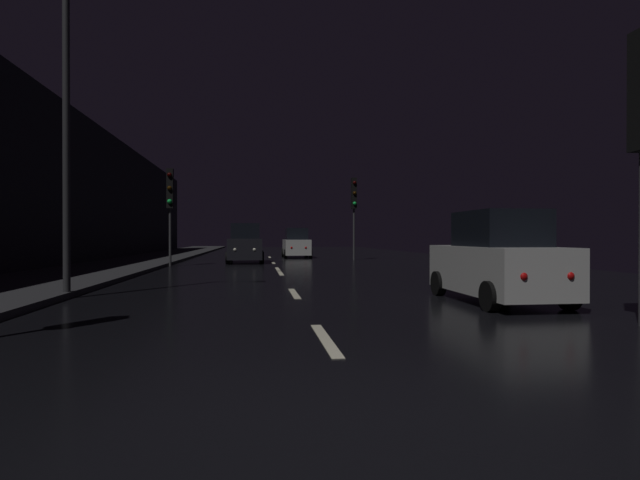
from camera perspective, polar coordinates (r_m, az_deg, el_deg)
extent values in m
cube|color=black|center=(28.28, -5.44, -2.53)|extent=(27.06, 84.00, 0.02)
cube|color=#28282B|center=(28.97, -20.10, -2.31)|extent=(4.40, 84.00, 0.15)
cube|color=black|center=(26.42, -27.34, 5.50)|extent=(0.80, 63.00, 7.59)
cube|color=beige|center=(6.93, 0.61, -11.30)|extent=(0.16, 2.20, 0.01)
cube|color=beige|center=(12.40, -2.97, -6.13)|extent=(0.16, 2.20, 0.01)
cube|color=beige|center=(19.28, -4.54, -3.82)|extent=(0.16, 2.20, 0.01)
cube|color=beige|center=(21.88, -4.88, -3.32)|extent=(0.16, 2.20, 0.01)
cube|color=beige|center=(27.21, -5.37, -2.60)|extent=(0.16, 2.20, 0.01)
cube|color=beige|center=(34.61, -5.79, -1.97)|extent=(0.16, 2.20, 0.01)
cylinder|color=#38383A|center=(30.59, 3.90, 0.65)|extent=(0.12, 0.12, 3.14)
cube|color=black|center=(30.70, 3.91, 5.35)|extent=(0.32, 0.35, 1.90)
sphere|color=black|center=(30.59, 3.99, 6.56)|extent=(0.22, 0.22, 0.22)
sphere|color=black|center=(30.53, 3.99, 5.38)|extent=(0.22, 0.22, 0.22)
sphere|color=#19D84C|center=(30.48, 3.99, 4.19)|extent=(0.22, 0.22, 0.22)
cylinder|color=#38383A|center=(24.94, -16.78, 0.30)|extent=(0.12, 0.12, 2.79)
cube|color=black|center=(25.05, -16.79, 5.67)|extent=(0.32, 0.35, 1.90)
sphere|color=black|center=(24.94, -16.85, 7.15)|extent=(0.22, 0.22, 0.22)
sphere|color=black|center=(24.87, -16.85, 5.70)|extent=(0.22, 0.22, 0.22)
sphere|color=#19D84C|center=(24.82, -16.85, 4.25)|extent=(0.22, 0.22, 0.22)
cylinder|color=#2D2D30|center=(12.98, -27.05, 11.43)|extent=(0.16, 0.16, 7.82)
cube|color=black|center=(27.57, -8.53, -0.99)|extent=(1.78, 4.16, 1.09)
cube|color=black|center=(27.71, -8.53, 1.01)|extent=(1.52, 2.08, 0.83)
cylinder|color=black|center=(26.12, -6.68, -2.05)|extent=(0.22, 0.63, 0.63)
cylinder|color=black|center=(26.16, -10.51, -2.05)|extent=(0.22, 0.63, 0.63)
cylinder|color=black|center=(29.03, -6.74, -1.81)|extent=(0.22, 0.63, 0.63)
cylinder|color=black|center=(29.07, -10.19, -1.81)|extent=(0.22, 0.63, 0.63)
sphere|color=white|center=(25.52, -7.52, -1.09)|extent=(0.18, 0.18, 0.18)
sphere|color=white|center=(25.55, -9.72, -1.09)|extent=(0.18, 0.18, 0.18)
sphere|color=red|center=(29.60, -7.50, -0.89)|extent=(0.18, 0.18, 0.18)
sphere|color=red|center=(29.62, -9.40, -0.90)|extent=(0.18, 0.18, 0.18)
cube|color=silver|center=(33.93, -2.74, -0.82)|extent=(1.67, 3.90, 1.02)
cube|color=black|center=(33.79, -2.72, 0.71)|extent=(1.42, 1.95, 0.78)
cylinder|color=black|center=(35.25, -4.24, -1.46)|extent=(0.20, 0.59, 0.59)
cylinder|color=black|center=(35.38, -1.59, -1.45)|extent=(0.20, 0.59, 0.59)
cylinder|color=black|center=(32.53, -3.98, -1.61)|extent=(0.20, 0.59, 0.59)
cylinder|color=black|center=(32.66, -1.11, -1.60)|extent=(0.20, 0.59, 0.59)
sphere|color=slate|center=(35.80, -3.72, -0.76)|extent=(0.17, 0.17, 0.17)
sphere|color=slate|center=(35.87, -2.25, -0.75)|extent=(0.17, 0.17, 0.17)
sphere|color=red|center=(31.99, -3.28, -0.89)|extent=(0.17, 0.17, 0.17)
sphere|color=red|center=(32.07, -1.64, -0.88)|extent=(0.17, 0.17, 0.17)
cube|color=silver|center=(11.44, 19.55, -3.20)|extent=(1.63, 3.81, 1.00)
cube|color=black|center=(11.30, 19.87, 1.22)|extent=(1.39, 1.91, 0.76)
cylinder|color=black|center=(12.37, 13.41, -4.83)|extent=(0.20, 0.58, 0.58)
cylinder|color=black|center=(13.02, 20.03, -4.59)|extent=(0.20, 0.58, 0.58)
cylinder|color=black|center=(9.93, 18.91, -6.12)|extent=(0.20, 0.58, 0.58)
cylinder|color=black|center=(10.73, 26.63, -5.65)|extent=(0.20, 0.58, 0.58)
sphere|color=slate|center=(12.96, 14.03, -2.77)|extent=(0.16, 0.16, 0.16)
sphere|color=slate|center=(13.32, 17.64, -2.70)|extent=(0.16, 0.16, 0.16)
sphere|color=red|center=(9.59, 22.21, -3.88)|extent=(0.16, 0.16, 0.16)
sphere|color=red|center=(10.06, 26.68, -3.70)|extent=(0.16, 0.16, 0.16)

